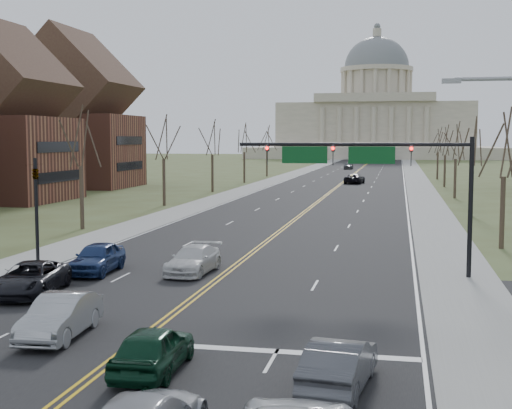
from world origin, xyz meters
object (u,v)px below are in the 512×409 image
at_px(car_sb_inner_second, 193,260).
at_px(car_sb_outer_second, 97,258).
at_px(signal_left, 36,198).
at_px(car_nb_inner_lead, 153,349).
at_px(car_sb_inner_lead, 60,316).
at_px(car_far_sb, 349,166).
at_px(car_far_nb, 355,178).
at_px(car_nb_outer_lead, 339,364).
at_px(signal_mast, 370,165).
at_px(car_sb_outer_lead, 30,279).

relative_size(car_sb_inner_second, car_sb_outer_second, 1.03).
distance_m(signal_left, car_nb_inner_lead, 21.98).
relative_size(car_sb_inner_lead, car_far_sb, 0.96).
xyz_separation_m(signal_left, car_far_nb, (13.53, 76.14, -2.92)).
distance_m(car_nb_outer_lead, car_sb_inner_second, 18.39).
bearing_deg(signal_mast, car_sb_outer_lead, -151.63).
height_order(signal_mast, car_sb_inner_lead, signal_mast).
xyz_separation_m(signal_mast, car_sb_inner_lead, (-10.34, -14.31, -4.99)).
distance_m(car_sb_outer_lead, car_far_sb, 137.34).
height_order(car_nb_inner_lead, car_far_sb, car_far_sb).
bearing_deg(car_sb_inner_lead, car_sb_outer_lead, 122.59).
xyz_separation_m(car_sb_outer_lead, car_sb_outer_second, (0.84, 5.50, 0.08)).
bearing_deg(car_far_sb, car_sb_inner_second, -87.68).
height_order(car_sb_inner_lead, car_far_sb, car_far_sb).
relative_size(car_sb_inner_lead, car_sb_outer_second, 0.97).
bearing_deg(signal_left, car_far_sb, 86.05).
height_order(car_sb_inner_second, car_far_sb, car_far_sb).
xyz_separation_m(car_nb_inner_lead, car_sb_inner_lead, (-4.57, 3.03, 0.03)).
relative_size(car_nb_outer_lead, car_far_nb, 0.78).
relative_size(signal_left, car_nb_outer_lead, 1.36).
distance_m(signal_left, car_sb_outer_lead, 9.49).
height_order(signal_left, car_far_sb, signal_left).
height_order(signal_left, car_sb_outer_second, signal_left).
bearing_deg(car_nb_inner_lead, signal_mast, -109.82).
distance_m(signal_left, car_far_sb, 129.51).
distance_m(signal_mast, car_sb_inner_second, 10.54).
xyz_separation_m(car_nb_inner_lead, car_sb_outer_lead, (-9.19, 9.26, -0.00)).
height_order(signal_mast, car_sb_outer_lead, signal_mast).
xyz_separation_m(signal_left, car_sb_outer_lead, (3.98, -8.08, -2.97)).
height_order(car_sb_inner_lead, car_far_nb, car_far_nb).
distance_m(car_sb_inner_lead, car_sb_outer_lead, 7.76).
bearing_deg(car_nb_inner_lead, signal_left, -54.20).
bearing_deg(car_sb_inner_second, car_sb_outer_lead, -128.66).
bearing_deg(car_sb_inner_second, signal_left, 174.11).
height_order(car_sb_inner_lead, car_sb_outer_lead, car_sb_inner_lead).
xyz_separation_m(signal_mast, car_sb_outer_second, (-14.12, -2.58, -4.94)).
xyz_separation_m(car_nb_inner_lead, car_sb_outer_second, (-8.35, 14.76, 0.07)).
distance_m(car_nb_inner_lead, car_sb_inner_second, 16.07).
distance_m(signal_mast, car_sb_outer_second, 15.19).
bearing_deg(car_far_nb, car_nb_inner_lead, 96.64).
height_order(car_far_nb, car_far_sb, car_far_sb).
bearing_deg(signal_left, car_nb_outer_lead, -43.16).
xyz_separation_m(car_nb_outer_lead, car_far_sb, (-9.93, 146.83, 0.10)).
bearing_deg(car_sb_outer_second, signal_left, 149.11).
height_order(signal_mast, car_nb_inner_lead, signal_mast).
bearing_deg(car_nb_outer_lead, signal_left, -36.27).
bearing_deg(car_nb_inner_lead, car_far_sb, -89.75).
distance_m(car_nb_inner_lead, car_nb_outer_lead, 5.67).
bearing_deg(car_sb_inner_second, car_sb_outer_second, -165.71).
bearing_deg(car_sb_outer_lead, car_far_sb, 80.44).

